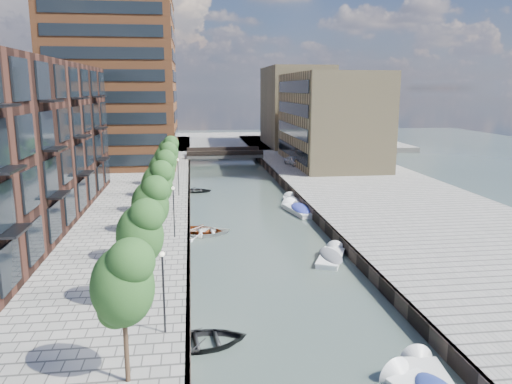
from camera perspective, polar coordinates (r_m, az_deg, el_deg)
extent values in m
plane|color=#38473F|center=(56.57, -1.46, -1.19)|extent=(300.00, 300.00, 0.00)
cube|color=gray|center=(60.21, 13.86, -0.25)|extent=(20.00, 140.00, 1.00)
cube|color=#332823|center=(56.17, -7.66, -0.86)|extent=(0.25, 140.00, 1.00)
cube|color=#332823|center=(57.39, 4.60, -0.52)|extent=(0.25, 140.00, 1.00)
cube|color=gray|center=(115.62, -4.59, 5.68)|extent=(80.00, 40.00, 1.00)
cube|color=black|center=(47.29, -25.09, 4.98)|extent=(8.00, 38.00, 14.00)
cube|color=brown|center=(80.69, -15.94, 13.69)|extent=(18.00, 18.00, 30.00)
cube|color=#97845D|center=(79.97, 8.41, 8.29)|extent=(12.00, 25.00, 14.00)
cube|color=#97845D|center=(105.16, 4.55, 9.73)|extent=(12.00, 20.00, 16.00)
cube|color=gray|center=(87.76, -3.66, 4.29)|extent=(13.00, 6.00, 0.60)
cube|color=#332823|center=(84.91, -3.53, 4.45)|extent=(13.00, 0.40, 0.80)
cube|color=#332823|center=(90.46, -3.78, 4.90)|extent=(13.00, 0.40, 0.80)
cylinder|color=#382619|center=(21.54, -14.62, -16.54)|extent=(0.20, 0.20, 3.20)
ellipsoid|color=#1D471A|center=(20.41, -15.02, -9.77)|extent=(2.50, 2.50, 3.25)
cylinder|color=#382619|center=(27.87, -12.87, -9.74)|extent=(0.20, 0.20, 3.20)
ellipsoid|color=#1D471A|center=(27.00, -13.14, -4.35)|extent=(2.50, 2.50, 3.25)
cylinder|color=#382619|center=(34.46, -11.82, -5.50)|extent=(0.20, 0.20, 3.20)
ellipsoid|color=#1D471A|center=(33.76, -12.01, -1.07)|extent=(2.50, 2.50, 3.25)
cylinder|color=#382619|center=(41.18, -11.11, -2.62)|extent=(0.20, 0.20, 3.20)
ellipsoid|color=#1D471A|center=(40.60, -11.26, 1.10)|extent=(2.50, 2.50, 3.25)
cylinder|color=#382619|center=(47.98, -10.61, -0.56)|extent=(0.20, 0.20, 3.20)
ellipsoid|color=#1D471A|center=(47.49, -10.73, 2.65)|extent=(2.50, 2.50, 3.25)
cylinder|color=#382619|center=(54.84, -10.23, 0.99)|extent=(0.20, 0.20, 3.20)
ellipsoid|color=#1D471A|center=(54.40, -10.34, 3.81)|extent=(2.50, 2.50, 3.25)
cylinder|color=#382619|center=(61.72, -9.94, 2.19)|extent=(0.20, 0.20, 3.20)
ellipsoid|color=#1D471A|center=(61.34, -10.03, 4.70)|extent=(2.50, 2.50, 3.25)
cylinder|color=black|center=(24.84, -10.51, -11.37)|extent=(0.10, 0.10, 4.00)
sphere|color=#FFF2CC|center=(24.13, -10.69, -7.00)|extent=(0.24, 0.24, 0.24)
cylinder|color=black|center=(40.05, -9.37, -2.38)|extent=(0.10, 0.10, 4.00)
sphere|color=#FFF2CC|center=(39.61, -9.46, 0.43)|extent=(0.24, 0.24, 0.24)
cylinder|color=black|center=(55.70, -8.87, 1.62)|extent=(0.10, 0.10, 4.00)
sphere|color=#FFF2CC|center=(55.39, -8.93, 3.66)|extent=(0.24, 0.24, 0.24)
imported|color=black|center=(26.36, -6.13, -17.06)|extent=(4.94, 3.77, 0.96)
imported|color=maroon|center=(45.19, -6.31, -4.60)|extent=(5.00, 4.40, 0.86)
imported|color=white|center=(44.23, -5.99, -4.95)|extent=(5.39, 4.22, 1.01)
imported|color=black|center=(62.55, -6.94, -0.01)|extent=(4.24, 3.20, 0.83)
cone|color=white|center=(24.24, 16.35, -20.00)|extent=(2.00, 1.50, 1.78)
cube|color=white|center=(38.13, 8.52, -7.72)|extent=(3.14, 4.46, 0.59)
cube|color=white|center=(38.02, 8.53, -7.26)|extent=(3.25, 4.57, 0.09)
cone|color=white|center=(40.08, 8.97, -6.69)|extent=(1.75, 1.39, 1.55)
ellipsoid|color=#58595F|center=(38.01, 8.54, -7.20)|extent=(2.91, 4.09, 0.51)
cube|color=silver|center=(23.92, 19.81, -19.97)|extent=(2.14, 4.46, 0.09)
cone|color=silver|center=(25.76, 18.10, -18.12)|extent=(1.64, 1.01, 1.55)
cube|color=white|center=(51.87, 5.12, -2.36)|extent=(2.90, 5.41, 0.73)
cube|color=white|center=(51.78, 5.13, -1.94)|extent=(3.01, 5.54, 0.11)
cone|color=white|center=(54.14, 4.01, -1.68)|extent=(2.06, 1.37, 1.90)
ellipsoid|color=#212D9B|center=(51.77, 5.13, -1.88)|extent=(2.70, 4.95, 0.63)
cube|color=silver|center=(55.85, 4.23, -1.34)|extent=(1.82, 4.41, 0.61)
cube|color=silver|center=(55.77, 4.23, -1.01)|extent=(1.90, 4.51, 0.09)
cone|color=silver|center=(57.93, 3.91, -0.81)|extent=(1.64, 0.93, 1.60)
ellipsoid|color=slate|center=(55.76, 4.23, -0.96)|extent=(1.71, 4.03, 0.53)
imported|color=silver|center=(77.46, 4.29, 3.58)|extent=(2.65, 4.36, 1.39)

